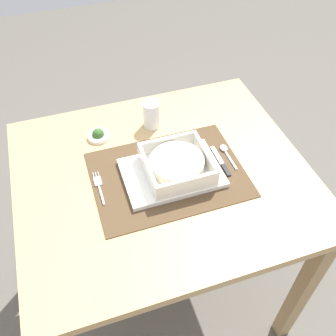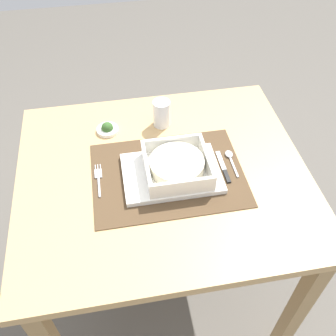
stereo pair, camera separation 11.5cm
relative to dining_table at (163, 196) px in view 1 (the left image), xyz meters
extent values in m
plane|color=#59544C|center=(0.00, 0.00, -0.64)|extent=(6.00, 6.00, 0.00)
cube|color=tan|center=(0.00, 0.00, 0.10)|extent=(0.90, 0.78, 0.03)
cube|color=#A48252|center=(0.40, -0.34, -0.28)|extent=(0.05, 0.05, 0.73)
cube|color=#A48252|center=(-0.40, 0.34, -0.28)|extent=(0.05, 0.05, 0.73)
cube|color=#A48252|center=(0.40, 0.34, -0.28)|extent=(0.05, 0.05, 0.73)
cube|color=#4C3823|center=(0.01, -0.01, 0.11)|extent=(0.46, 0.34, 0.00)
cube|color=white|center=(0.02, -0.02, 0.12)|extent=(0.29, 0.20, 0.02)
cube|color=white|center=(0.04, -0.02, 0.14)|extent=(0.19, 0.19, 0.01)
cube|color=white|center=(-0.05, -0.02, 0.16)|extent=(0.01, 0.19, 0.05)
cube|color=white|center=(0.13, -0.02, 0.16)|extent=(0.01, 0.19, 0.05)
cube|color=white|center=(0.04, -0.11, 0.16)|extent=(0.17, 0.01, 0.05)
cube|color=white|center=(0.04, 0.07, 0.16)|extent=(0.17, 0.01, 0.05)
cylinder|color=beige|center=(0.04, -0.02, 0.16)|extent=(0.16, 0.16, 0.04)
cube|color=silver|center=(-0.20, -0.03, 0.12)|extent=(0.01, 0.08, 0.00)
cube|color=silver|center=(-0.20, 0.02, 0.12)|extent=(0.02, 0.04, 0.00)
cylinder|color=silver|center=(-0.21, 0.05, 0.12)|extent=(0.00, 0.02, 0.00)
cylinder|color=silver|center=(-0.20, 0.05, 0.12)|extent=(0.00, 0.02, 0.00)
cylinder|color=silver|center=(-0.19, 0.05, 0.12)|extent=(0.00, 0.02, 0.00)
cube|color=silver|center=(0.22, -0.02, 0.12)|extent=(0.01, 0.08, 0.00)
ellipsoid|color=silver|center=(0.22, 0.03, 0.12)|extent=(0.02, 0.03, 0.01)
cube|color=black|center=(0.19, -0.06, 0.12)|extent=(0.01, 0.05, 0.01)
cube|color=silver|center=(0.19, 0.01, 0.12)|extent=(0.01, 0.08, 0.00)
cube|color=#59331E|center=(0.16, -0.07, 0.12)|extent=(0.01, 0.05, 0.01)
cube|color=silver|center=(0.16, 0.00, 0.12)|extent=(0.01, 0.08, 0.00)
cylinder|color=white|center=(0.03, 0.23, 0.16)|extent=(0.06, 0.06, 0.10)
cylinder|color=gold|center=(0.03, 0.23, 0.14)|extent=(0.05, 0.05, 0.05)
cylinder|color=white|center=(-0.16, 0.22, 0.12)|extent=(0.07, 0.07, 0.01)
sphere|color=#335926|center=(-0.16, 0.22, 0.13)|extent=(0.04, 0.04, 0.04)
camera|label=1|loc=(-0.23, -0.76, 0.98)|focal=40.76mm
camera|label=2|loc=(-0.12, -0.79, 0.98)|focal=40.76mm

